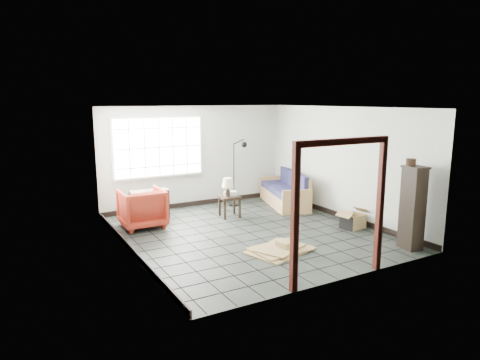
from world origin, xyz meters
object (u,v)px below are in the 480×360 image
side_table (229,200)px  tall_shelf (413,207)px  futon_sofa (286,193)px  armchair (142,206)px

side_table → tall_shelf: bearing=-62.0°
futon_sofa → side_table: futon_sofa is taller
futon_sofa → side_table: bearing=-154.4°
futon_sofa → tall_shelf: 3.93m
armchair → futon_sofa: bearing=-178.4°
side_table → tall_shelf: size_ratio=0.33×
armchair → side_table: (2.05, -0.21, -0.05)m
futon_sofa → side_table: size_ratio=4.12×
armchair → side_table: armchair is taller
armchair → side_table: bearing=174.6°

